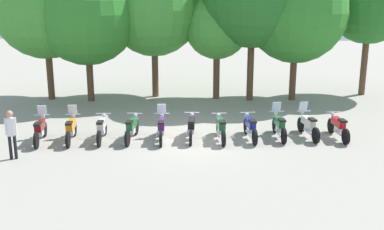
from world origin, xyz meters
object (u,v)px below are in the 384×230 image
(motorcycle_3, at_px, (132,128))
(tree_0, at_px, (45,8))
(person_0, at_px, (11,131))
(tree_5, at_px, (297,12))
(tree_6, at_px, (370,3))
(tree_3, at_px, (217,27))
(motorcycle_6, at_px, (221,128))
(motorcycle_8, at_px, (279,125))
(tree_2, at_px, (154,9))
(motorcycle_1, at_px, (71,129))
(motorcycle_7, at_px, (250,127))
(motorcycle_5, at_px, (191,127))
(motorcycle_0, at_px, (40,129))
(motorcycle_10, at_px, (338,127))
(motorcycle_4, at_px, (161,128))
(motorcycle_9, at_px, (308,125))
(motorcycle_2, at_px, (102,128))
(tree_1, at_px, (86,14))

(motorcycle_3, distance_m, tree_0, 10.28)
(person_0, xyz_separation_m, tree_5, (11.41, 10.20, 3.68))
(tree_6, bearing_deg, tree_3, -170.23)
(tree_3, bearing_deg, motorcycle_6, -88.21)
(motorcycle_8, xyz_separation_m, tree_2, (-6.11, 7.50, 4.35))
(motorcycle_1, distance_m, motorcycle_7, 7.22)
(motorcycle_5, xyz_separation_m, tree_6, (9.42, 9.04, 4.71))
(motorcycle_0, height_order, tree_6, tree_6)
(motorcycle_0, distance_m, tree_3, 11.37)
(motorcycle_7, bearing_deg, motorcycle_10, -94.82)
(tree_2, distance_m, tree_3, 3.61)
(motorcycle_0, relative_size, motorcycle_4, 0.99)
(motorcycle_7, bearing_deg, motorcycle_1, 86.30)
(motorcycle_6, distance_m, tree_0, 12.54)
(motorcycle_6, height_order, tree_6, tree_6)
(person_0, height_order, tree_6, tree_6)
(motorcycle_3, bearing_deg, motorcycle_4, -84.82)
(motorcycle_5, bearing_deg, motorcycle_3, 95.06)
(motorcycle_1, relative_size, motorcycle_9, 1.01)
(motorcycle_8, height_order, tree_0, tree_0)
(motorcycle_10, xyz_separation_m, person_0, (-12.22, -3.14, 0.56))
(motorcycle_0, bearing_deg, motorcycle_6, -93.84)
(motorcycle_6, xyz_separation_m, motorcycle_8, (2.39, 0.45, 0.01))
(motorcycle_5, relative_size, tree_3, 0.38)
(motorcycle_5, height_order, person_0, person_0)
(motorcycle_2, height_order, tree_1, tree_1)
(motorcycle_1, xyz_separation_m, motorcycle_2, (1.20, 0.18, -0.01))
(motorcycle_6, xyz_separation_m, tree_5, (3.97, 7.55, 4.25))
(motorcycle_1, relative_size, motorcycle_4, 1.00)
(tree_1, relative_size, tree_6, 0.99)
(tree_3, bearing_deg, motorcycle_5, -97.18)
(motorcycle_3, height_order, tree_5, tree_5)
(motorcycle_1, bearing_deg, person_0, 137.84)
(motorcycle_4, bearing_deg, motorcycle_5, -84.94)
(motorcycle_8, height_order, motorcycle_10, motorcycle_8)
(motorcycle_10, bearing_deg, motorcycle_0, 87.42)
(motorcycle_5, bearing_deg, motorcycle_8, -84.94)
(motorcycle_5, bearing_deg, motorcycle_2, 94.67)
(motorcycle_4, bearing_deg, motorcycle_7, -89.22)
(tree_1, xyz_separation_m, tree_2, (3.40, 1.29, 0.17))
(motorcycle_4, bearing_deg, motorcycle_3, 87.77)
(person_0, bearing_deg, tree_6, -68.83)
(motorcycle_8, bearing_deg, tree_0, 54.70)
(motorcycle_10, xyz_separation_m, tree_2, (-8.50, 7.47, 4.37))
(motorcycle_1, height_order, motorcycle_7, motorcycle_1)
(motorcycle_4, bearing_deg, tree_3, -20.39)
(motorcycle_3, bearing_deg, motorcycle_6, -84.05)
(motorcycle_3, relative_size, motorcycle_10, 1.00)
(motorcycle_4, bearing_deg, tree_2, 4.31)
(motorcycle_7, height_order, tree_0, tree_0)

